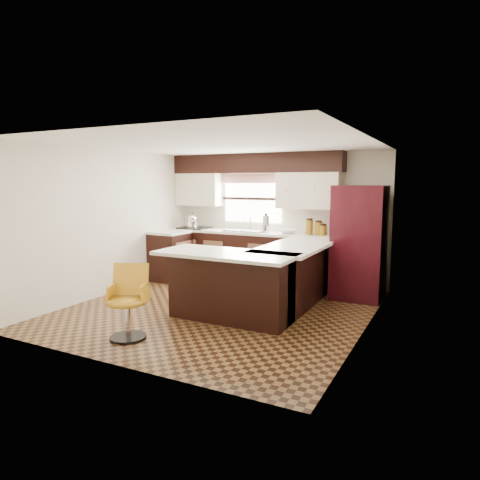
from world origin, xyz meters
The scene contains 30 objects.
floor centered at (0.00, 0.00, 0.00)m, with size 4.40×4.40×0.00m, color #49301A.
ceiling centered at (0.00, 0.00, 2.40)m, with size 4.40×4.40×0.00m, color silver.
wall_back centered at (0.00, 2.20, 1.20)m, with size 4.40×4.40×0.00m, color beige.
wall_front centered at (0.00, -2.20, 1.20)m, with size 4.40×4.40×0.00m, color beige.
wall_left centered at (-2.10, 0.00, 1.20)m, with size 4.40×4.40×0.00m, color beige.
wall_right centered at (2.10, 0.00, 1.20)m, with size 4.40×4.40×0.00m, color beige.
base_cab_back centered at (-0.45, 1.90, 0.45)m, with size 3.30×0.60×0.90m, color black.
base_cab_left centered at (-1.80, 1.25, 0.45)m, with size 0.60×0.70×0.90m, color black.
counter_back centered at (-0.45, 1.90, 0.92)m, with size 3.30×0.60×0.04m, color silver.
counter_left centered at (-1.80, 1.25, 0.92)m, with size 0.60×0.70×0.04m, color silver.
soffit centered at (-0.40, 2.03, 2.22)m, with size 3.40×0.35×0.36m, color black.
upper_cab_left centered at (-1.62, 2.03, 1.72)m, with size 0.94×0.35×0.64m, color beige.
upper_cab_right centered at (0.68, 2.03, 1.72)m, with size 1.14×0.35×0.64m, color beige.
window_pane centered at (-0.50, 2.18, 1.55)m, with size 1.20×0.02×0.90m, color white.
valance centered at (-0.50, 2.14, 1.94)m, with size 1.30×0.06×0.18m, color #D19B93.
sink centered at (-0.50, 1.88, 0.96)m, with size 0.75×0.45×0.03m, color #B2B2B7.
dishwasher centered at (0.55, 1.61, 0.43)m, with size 0.58×0.03×0.78m, color black.
cooktop centered at (-1.65, 1.88, 0.96)m, with size 0.58×0.50×0.03m, color black.
peninsula_long centered at (0.90, 0.62, 0.45)m, with size 0.60×1.95×0.90m, color black.
peninsula_return centered at (0.38, -0.35, 0.45)m, with size 1.65×0.60×0.90m, color black.
counter_pen_long centered at (0.95, 0.62, 0.92)m, with size 0.84×1.95×0.04m, color silver.
counter_pen_return centered at (0.35, -0.44, 0.92)m, with size 1.89×0.84×0.04m, color silver.
refrigerator centered at (1.69, 1.56, 0.91)m, with size 0.78×0.75×1.82m, color #33080F.
bar_chair centered at (-0.39, -1.56, 0.44)m, with size 0.47×0.47×0.89m, color #C58D1B, non-canonical shape.
kettle centered at (-1.70, 1.88, 1.12)m, with size 0.22×0.22×0.29m, color silver, non-canonical shape.
percolator centered at (-0.09, 1.90, 1.10)m, with size 0.14×0.14×0.32m, color silver.
mixing_bowl centered at (0.34, 1.90, 0.98)m, with size 0.31×0.31×0.08m, color white.
canister_large centered at (0.74, 1.92, 1.07)m, with size 0.13×0.13×0.26m, color brown.
canister_med centered at (0.90, 1.92, 1.06)m, with size 0.13×0.13×0.23m, color brown.
canister_small centered at (0.98, 1.92, 1.03)m, with size 0.14×0.14×0.17m, color brown.
Camera 1 is at (3.07, -5.35, 1.87)m, focal length 32.00 mm.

